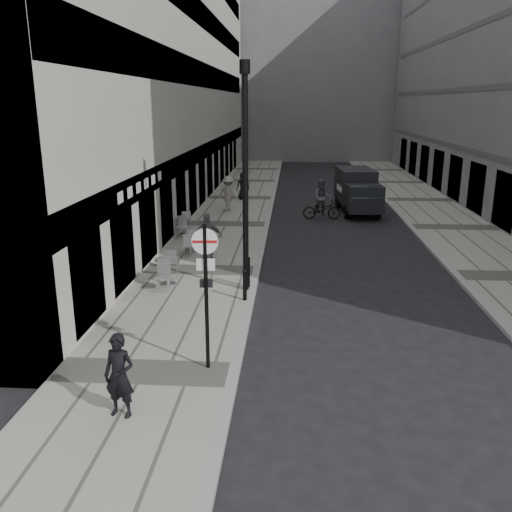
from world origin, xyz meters
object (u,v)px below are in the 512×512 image
(walking_man, at_px, (119,376))
(sign_post, at_px, (206,278))
(cyclist, at_px, (322,204))
(panel_van, at_px, (357,189))
(lamppost, at_px, (245,168))

(walking_man, relative_size, sign_post, 0.50)
(walking_man, height_order, cyclist, cyclist)
(cyclist, bearing_deg, panel_van, 45.44)
(walking_man, bearing_deg, sign_post, 68.29)
(walking_man, distance_m, cyclist, 19.56)
(lamppost, xyz_separation_m, panel_van, (4.99, 13.65, -2.67))
(sign_post, relative_size, cyclist, 1.59)
(sign_post, height_order, panel_van, sign_post)
(walking_man, relative_size, panel_van, 0.33)
(lamppost, bearing_deg, panel_van, 69.93)
(walking_man, xyz_separation_m, lamppost, (1.75, 7.38, 3.03))
(sign_post, height_order, lamppost, lamppost)
(panel_van, relative_size, cyclist, 2.43)
(walking_man, bearing_deg, panel_van, 83.98)
(walking_man, bearing_deg, cyclist, 87.78)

